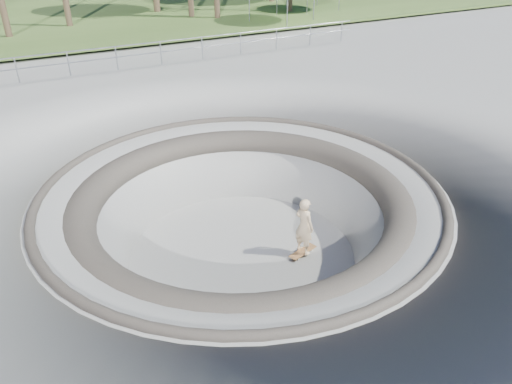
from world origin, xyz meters
TOP-DOWN VIEW (x-y plane):
  - ground at (0.00, 0.00)m, footprint 180.00×180.00m
  - skate_bowl at (0.00, 0.00)m, footprint 14.00×14.00m
  - grass_strip at (0.00, 34.00)m, footprint 180.00×36.00m
  - distant_hills at (3.78, 57.17)m, footprint 103.20×45.00m
  - safety_railing at (0.00, 12.00)m, footprint 25.00×0.06m
  - skateboard at (1.40, -0.87)m, footprint 0.92×0.50m
  - skater at (1.40, -0.87)m, footprint 0.52×0.67m

SIDE VIEW (x-z plane):
  - distant_hills at x=3.78m, z-range -21.32..7.28m
  - skate_bowl at x=0.00m, z-range -3.88..0.22m
  - skateboard at x=1.40m, z-range -1.87..-1.78m
  - skater at x=1.40m, z-range -1.81..-0.19m
  - ground at x=0.00m, z-range 0.00..0.00m
  - grass_strip at x=0.00m, z-range 0.16..0.28m
  - safety_railing at x=0.00m, z-range 0.18..1.20m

